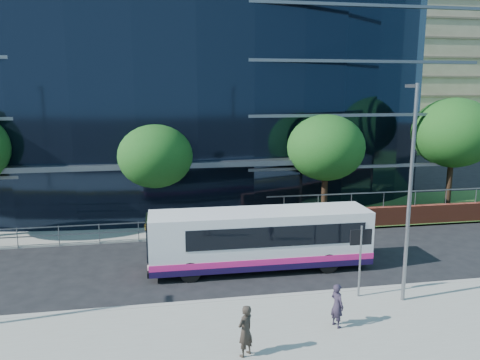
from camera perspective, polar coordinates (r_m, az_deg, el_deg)
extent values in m
plane|color=black|center=(19.21, -0.54, -13.39)|extent=(200.00, 200.00, 0.00)
cube|color=gray|center=(14.84, 2.94, -20.96)|extent=(80.00, 8.00, 0.15)
cube|color=gray|center=(18.29, 0.00, -14.43)|extent=(80.00, 0.25, 0.16)
cube|color=gold|center=(18.50, -0.11, -14.38)|extent=(80.00, 0.08, 0.01)
cube|color=gold|center=(18.63, -0.20, -14.19)|extent=(80.00, 0.08, 0.01)
cube|color=gray|center=(29.49, -15.87, -4.96)|extent=(50.00, 8.00, 0.10)
cube|color=black|center=(41.27, -11.93, 10.82)|extent=(38.00, 16.00, 16.00)
cube|color=#595E66|center=(27.11, -12.36, 1.73)|extent=(22.00, 1.20, 0.30)
cube|color=slate|center=(25.72, -21.28, -5.32)|extent=(24.00, 0.05, 0.05)
cube|color=slate|center=(25.84, -21.21, -6.28)|extent=(24.00, 0.05, 0.05)
cylinder|color=slate|center=(25.85, -21.21, -6.38)|extent=(0.04, 0.04, 1.10)
cube|color=#2D511E|center=(81.38, 15.32, 6.37)|extent=(60.00, 42.00, 4.00)
cube|color=#8D7B5E|center=(83.47, 15.24, 16.81)|extent=(50.00, 12.00, 26.00)
cylinder|color=slate|center=(18.47, 14.42, -9.59)|extent=(0.08, 0.08, 2.80)
cube|color=black|center=(18.18, 14.54, -6.76)|extent=(0.85, 0.06, 0.60)
cylinder|color=black|center=(27.54, -10.09, -2.86)|extent=(0.36, 0.36, 2.86)
ellipsoid|color=#153D11|center=(27.01, -10.29, 2.90)|extent=(4.29, 4.29, 3.65)
cylinder|color=black|center=(28.79, 10.23, -2.04)|extent=(0.36, 0.36, 3.08)
ellipsoid|color=#153D11|center=(28.28, 10.44, 3.92)|extent=(4.62, 4.62, 3.93)
cylinder|color=black|center=(33.76, 24.11, -0.54)|extent=(0.36, 0.36, 3.52)
ellipsoid|color=#153D11|center=(33.30, 24.57, 5.27)|extent=(5.28, 5.28, 4.49)
cylinder|color=black|center=(63.60, 14.93, 4.81)|extent=(0.36, 0.36, 3.08)
ellipsoid|color=#153D11|center=(63.37, 15.07, 7.51)|extent=(4.62, 4.62, 3.93)
cylinder|color=black|center=(73.47, 25.68, 4.79)|extent=(0.36, 0.36, 2.86)
ellipsoid|color=#153D11|center=(73.27, 25.86, 6.96)|extent=(4.29, 4.29, 3.65)
cylinder|color=slate|center=(17.91, 19.98, -1.87)|extent=(0.14, 0.14, 8.00)
cube|color=slate|center=(17.82, 20.24, 10.71)|extent=(0.15, 0.70, 0.12)
cube|color=silver|center=(20.97, 2.48, -6.93)|extent=(9.78, 2.34, 2.35)
cube|color=#190D37|center=(21.31, 2.46, -9.60)|extent=(9.80, 2.39, 0.27)
cube|color=#E6217C|center=(21.22, 2.46, -8.93)|extent=(9.80, 2.39, 0.27)
cube|color=black|center=(20.98, 3.92, -5.99)|extent=(7.83, 2.36, 0.89)
cube|color=black|center=(20.52, -11.15, -7.21)|extent=(0.10, 1.91, 1.37)
cube|color=black|center=(20.29, -11.26, -5.02)|extent=(0.12, 1.82, 0.35)
cube|color=yellow|center=(20.50, -11.36, -4.86)|extent=(0.05, 0.98, 0.20)
cube|color=black|center=(20.92, -11.03, -10.33)|extent=(0.13, 2.13, 0.21)
cylinder|color=black|center=(20.00, -6.09, -11.07)|extent=(0.89, 0.28, 0.89)
cylinder|color=black|center=(21.18, 10.67, -9.92)|extent=(0.89, 0.28, 0.89)
imported|color=#292132|center=(16.35, 11.75, -14.72)|extent=(0.52, 0.63, 1.49)
imported|color=#2D251F|center=(14.46, 0.65, -17.90)|extent=(0.69, 0.66, 1.58)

